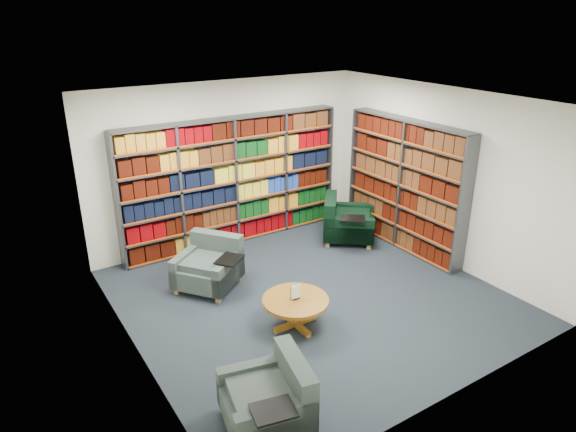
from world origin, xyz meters
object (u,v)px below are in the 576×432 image
chair_teal_left (210,266)px  coffee_table (295,305)px  chair_green_right (344,223)px  chair_teal_front (273,400)px

chair_teal_left → coffee_table: size_ratio=1.35×
chair_green_right → chair_teal_front: (-3.37, -3.13, -0.02)m
coffee_table → chair_green_right: bearing=39.0°
chair_green_right → coffee_table: size_ratio=1.41×
chair_teal_left → chair_green_right: size_ratio=0.95×
chair_teal_left → chair_teal_front: chair_teal_left is taller
chair_teal_front → chair_teal_left: bearing=77.1°
chair_teal_left → chair_green_right: bearing=4.5°
chair_teal_left → coffee_table: chair_teal_left is taller
chair_teal_left → coffee_table: 1.67m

